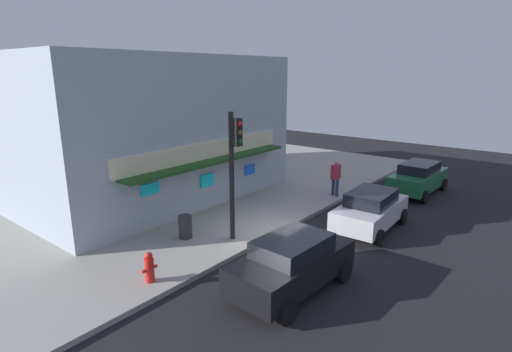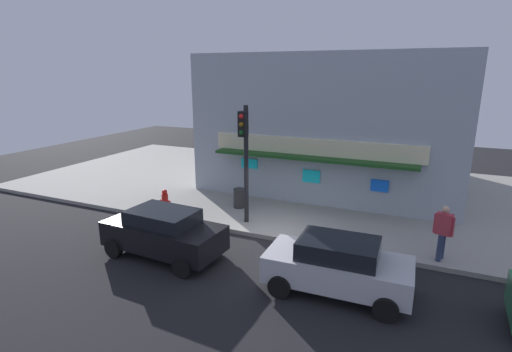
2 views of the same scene
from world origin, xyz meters
TOP-DOWN VIEW (x-y plane):
  - ground_plane at (0.00, 0.00)m, footprint 48.30×48.30m
  - sidewalk at (0.00, 6.73)m, footprint 32.20×13.46m
  - corner_building at (0.29, 8.73)m, footprint 12.32×10.26m
  - traffic_light at (-1.50, 0.85)m, footprint 0.32×0.58m
  - fire_hydrant at (-5.34, 0.77)m, footprint 0.52×0.28m
  - trash_can at (-2.54, 2.37)m, footprint 0.50×0.50m
  - pedestrian at (5.57, 0.50)m, footprint 0.62×0.46m
  - parked_car_silver at (2.90, -2.45)m, footprint 4.02×2.07m
  - parked_car_green at (9.11, -2.40)m, footprint 4.24×2.10m
  - parked_car_black at (-2.88, -2.56)m, footprint 4.15×2.18m

SIDE VIEW (x-z plane):
  - ground_plane at x=0.00m, z-range 0.00..0.00m
  - sidewalk at x=0.00m, z-range 0.00..0.17m
  - trash_can at x=-2.54m, z-range 0.17..1.04m
  - fire_hydrant at x=-5.34m, z-range 0.15..1.08m
  - parked_car_silver at x=2.90m, z-range 0.03..1.61m
  - parked_car_green at x=9.11m, z-range 0.03..1.65m
  - parked_car_black at x=-2.88m, z-range 0.03..1.65m
  - pedestrian at x=5.57m, z-range 0.28..2.10m
  - traffic_light at x=-1.50m, z-range 0.84..5.48m
  - corner_building at x=0.29m, z-range 0.17..6.86m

